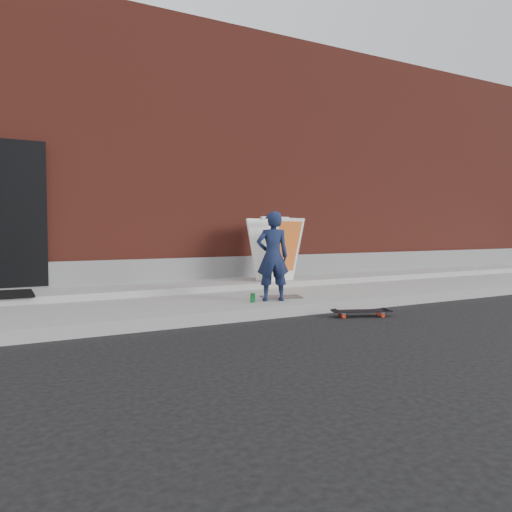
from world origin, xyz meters
TOP-DOWN VIEW (x-y plane):
  - ground at (0.00, 0.00)m, footprint 80.00×80.00m
  - sidewalk at (0.00, 1.50)m, footprint 20.00×3.00m
  - apron at (0.00, 2.40)m, footprint 20.00×1.20m
  - building at (-0.00, 6.99)m, footprint 20.00×8.10m
  - child at (0.61, 0.52)m, footprint 0.53×0.43m
  - skateboard at (1.40, -0.45)m, footprint 0.79×0.47m
  - pizza_sign at (1.63, 2.10)m, footprint 0.87×0.96m
  - soda_can at (0.28, 0.52)m, footprint 0.08×0.08m
  - utility_plate at (0.90, 0.75)m, footprint 0.66×0.52m

SIDE VIEW (x-z plane):
  - ground at x=0.00m, z-range 0.00..0.00m
  - skateboard at x=1.40m, z-range 0.03..0.11m
  - sidewalk at x=0.00m, z-range 0.00..0.15m
  - utility_plate at x=0.90m, z-range 0.15..0.17m
  - apron at x=0.00m, z-range 0.15..0.25m
  - soda_can at x=0.28m, z-range 0.15..0.28m
  - child at x=0.61m, z-range 0.15..1.42m
  - pizza_sign at x=1.63m, z-range 0.25..1.39m
  - building at x=0.00m, z-range 0.00..5.00m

